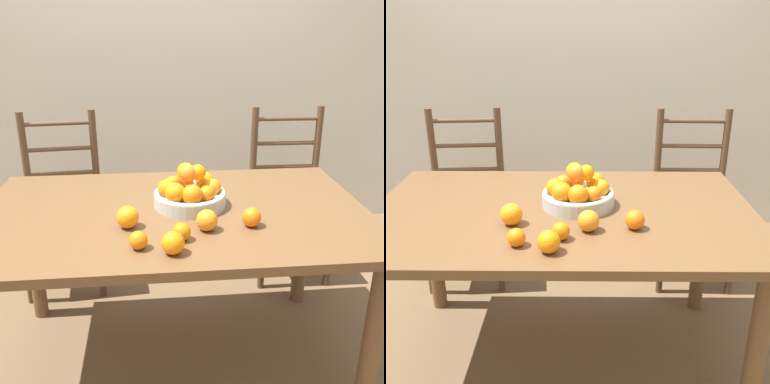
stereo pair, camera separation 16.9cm
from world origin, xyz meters
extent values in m
plane|color=brown|center=(0.00, 0.00, 0.00)|extent=(12.00, 12.00, 0.00)
cube|color=beige|center=(0.00, 1.48, 1.30)|extent=(8.00, 0.06, 2.60)
cube|color=brown|center=(0.00, 0.00, 0.71)|extent=(1.51, 0.93, 0.03)
cylinder|color=brown|center=(0.68, -0.39, 0.35)|extent=(0.07, 0.07, 0.69)
cylinder|color=brown|center=(-0.68, 0.39, 0.35)|extent=(0.07, 0.07, 0.69)
cylinder|color=brown|center=(0.68, 0.39, 0.35)|extent=(0.07, 0.07, 0.69)
cylinder|color=#B2B7B2|center=(0.06, 0.04, 0.75)|extent=(0.29, 0.29, 0.05)
torus|color=#B2B7B2|center=(0.06, 0.04, 0.78)|extent=(0.29, 0.29, 0.02)
sphere|color=orange|center=(0.15, 0.04, 0.80)|extent=(0.07, 0.07, 0.07)
sphere|color=orange|center=(0.13, 0.10, 0.81)|extent=(0.08, 0.08, 0.08)
sphere|color=orange|center=(0.05, 0.13, 0.81)|extent=(0.07, 0.07, 0.07)
sphere|color=orange|center=(0.00, 0.10, 0.80)|extent=(0.06, 0.06, 0.06)
sphere|color=orange|center=(-0.03, 0.03, 0.81)|extent=(0.07, 0.07, 0.07)
sphere|color=orange|center=(0.00, -0.03, 0.81)|extent=(0.08, 0.08, 0.08)
sphere|color=orange|center=(0.06, -0.05, 0.81)|extent=(0.08, 0.08, 0.08)
sphere|color=orange|center=(0.12, -0.03, 0.80)|extent=(0.06, 0.06, 0.06)
sphere|color=orange|center=(0.09, 0.04, 0.86)|extent=(0.06, 0.06, 0.06)
sphere|color=orange|center=(0.05, 0.05, 0.87)|extent=(0.07, 0.07, 0.07)
sphere|color=orange|center=(0.05, 0.03, 0.87)|extent=(0.07, 0.07, 0.07)
sphere|color=orange|center=(0.26, -0.18, 0.76)|extent=(0.07, 0.07, 0.07)
sphere|color=orange|center=(-0.03, -0.35, 0.77)|extent=(0.08, 0.08, 0.08)
sphere|color=orange|center=(0.10, -0.19, 0.77)|extent=(0.08, 0.08, 0.08)
sphere|color=orange|center=(-0.18, -0.14, 0.77)|extent=(0.08, 0.08, 0.08)
sphere|color=orange|center=(-0.14, -0.31, 0.76)|extent=(0.06, 0.06, 0.06)
sphere|color=orange|center=(0.01, -0.26, 0.76)|extent=(0.06, 0.06, 0.06)
cylinder|color=#513823|center=(-0.75, 0.50, 0.22)|extent=(0.04, 0.04, 0.45)
cylinder|color=#513823|center=(-0.37, 0.54, 0.22)|extent=(0.04, 0.04, 0.45)
cylinder|color=#513823|center=(-0.78, 0.86, 0.48)|extent=(0.04, 0.04, 0.96)
cylinder|color=#513823|center=(-0.41, 0.89, 0.48)|extent=(0.04, 0.04, 0.96)
cube|color=#513823|center=(-0.58, 0.70, 0.46)|extent=(0.45, 0.44, 0.04)
cylinder|color=#513823|center=(-0.60, 0.88, 0.60)|extent=(0.38, 0.06, 0.02)
cylinder|color=#513823|center=(-0.60, 0.88, 0.74)|extent=(0.38, 0.06, 0.02)
cylinder|color=#513823|center=(-0.60, 0.88, 0.89)|extent=(0.38, 0.06, 0.02)
cylinder|color=#513823|center=(0.51, 0.52, 0.22)|extent=(0.04, 0.04, 0.45)
cylinder|color=#513823|center=(0.89, 0.51, 0.22)|extent=(0.04, 0.04, 0.45)
cylinder|color=#513823|center=(0.52, 0.88, 0.48)|extent=(0.04, 0.04, 0.96)
cylinder|color=#513823|center=(0.90, 0.87, 0.48)|extent=(0.04, 0.04, 0.96)
cube|color=#513823|center=(0.70, 0.70, 0.46)|extent=(0.43, 0.41, 0.04)
cylinder|color=#513823|center=(0.71, 0.88, 0.60)|extent=(0.38, 0.03, 0.02)
cylinder|color=#513823|center=(0.71, 0.88, 0.74)|extent=(0.38, 0.03, 0.02)
cylinder|color=#513823|center=(0.71, 0.88, 0.89)|extent=(0.38, 0.03, 0.02)
camera|label=1|loc=(-0.09, -1.62, 1.43)|focal=42.00mm
camera|label=2|loc=(0.08, -1.62, 1.43)|focal=42.00mm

